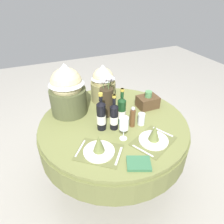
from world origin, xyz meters
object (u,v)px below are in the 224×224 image
object	(u,v)px
wine_bottle_right	(101,115)
book_on_table	(139,163)
place_setting_right	(154,137)
gift_tub_back_centre	(103,82)
flower_vase	(107,98)
gift_tub_back_left	(67,88)
wine_bottle_centre	(114,116)
dining_table	(113,133)
woven_basket_side_right	(148,101)
tumbler_near_left	(141,119)
place_setting_left	(99,148)
pepper_mill	(133,117)
wine_bottle_left	(122,110)
wine_glass_left	(124,124)

from	to	relation	value
wine_bottle_right	book_on_table	size ratio (longest dim) A/B	2.07
place_setting_right	gift_tub_back_centre	bearing A→B (deg)	98.85
flower_vase	gift_tub_back_left	distance (m)	0.38
place_setting_right	wine_bottle_centre	world-z (taller)	wine_bottle_centre
dining_table	woven_basket_side_right	world-z (taller)	woven_basket_side_right
tumbler_near_left	gift_tub_back_left	distance (m)	0.74
place_setting_left	pepper_mill	distance (m)	0.44
tumbler_near_left	woven_basket_side_right	xyz separation A→B (m)	(0.21, 0.24, 0.01)
dining_table	place_setting_left	bearing A→B (deg)	-128.37
wine_bottle_centre	woven_basket_side_right	bearing A→B (deg)	22.93
dining_table	book_on_table	xyz separation A→B (m)	(-0.05, -0.56, 0.16)
dining_table	wine_bottle_left	distance (m)	0.29
tumbler_near_left	gift_tub_back_left	bearing A→B (deg)	139.80
pepper_mill	flower_vase	bearing A→B (deg)	117.26
dining_table	gift_tub_back_left	bearing A→B (deg)	136.48
place_setting_left	wine_bottle_right	distance (m)	0.31
wine_bottle_left	woven_basket_side_right	size ratio (longest dim) A/B	1.70
dining_table	wine_bottle_centre	bearing A→B (deg)	-110.90
place_setting_right	tumbler_near_left	world-z (taller)	place_setting_right
tumbler_near_left	wine_glass_left	bearing A→B (deg)	-153.34
wine_bottle_right	tumbler_near_left	world-z (taller)	wine_bottle_right
dining_table	tumbler_near_left	distance (m)	0.33
dining_table	wine_glass_left	bearing A→B (deg)	-95.28
wine_bottle_right	dining_table	bearing A→B (deg)	24.30
place_setting_left	gift_tub_back_left	world-z (taller)	gift_tub_back_left
book_on_table	gift_tub_back_left	world-z (taller)	gift_tub_back_left
tumbler_near_left	wine_bottle_centre	bearing A→B (deg)	170.46
gift_tub_back_centre	pepper_mill	bearing A→B (deg)	-83.44
wine_bottle_right	gift_tub_back_left	world-z (taller)	gift_tub_back_left
dining_table	tumbler_near_left	bearing A→B (deg)	-34.18
wine_bottle_left	gift_tub_back_centre	bearing A→B (deg)	89.37
wine_glass_left	book_on_table	bearing A→B (deg)	-94.44
place_setting_right	wine_bottle_centre	size ratio (longest dim) A/B	1.25
place_setting_right	pepper_mill	bearing A→B (deg)	103.71
pepper_mill	tumbler_near_left	bearing A→B (deg)	-6.20
place_setting_left	book_on_table	xyz separation A→B (m)	(0.22, -0.23, -0.04)
wine_bottle_left	wine_glass_left	bearing A→B (deg)	-111.04
place_setting_left	tumbler_near_left	size ratio (longest dim) A/B	3.76
wine_bottle_centre	wine_bottle_right	world-z (taller)	wine_bottle_right
wine_glass_left	place_setting_right	bearing A→B (deg)	-30.99
wine_bottle_left	place_setting_left	bearing A→B (deg)	-138.60
wine_bottle_left	book_on_table	size ratio (longest dim) A/B	2.04
wine_glass_left	gift_tub_back_centre	world-z (taller)	gift_tub_back_centre
wine_bottle_centre	gift_tub_back_left	bearing A→B (deg)	125.22
place_setting_right	pepper_mill	distance (m)	0.27
pepper_mill	wine_bottle_left	bearing A→B (deg)	129.65
woven_basket_side_right	place_setting_left	bearing A→B (deg)	-148.04
tumbler_near_left	wine_bottle_right	bearing A→B (deg)	167.24
wine_bottle_right	tumbler_near_left	distance (m)	0.37
wine_bottle_centre	book_on_table	xyz separation A→B (m)	(-0.01, -0.46, -0.12)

